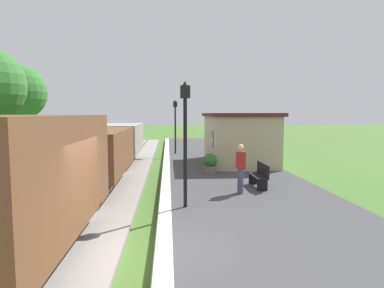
% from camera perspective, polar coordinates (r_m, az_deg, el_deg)
% --- Properties ---
extents(ground_plane, '(160.00, 160.00, 0.00)m').
position_cam_1_polar(ground_plane, '(7.30, -8.15, -19.19)').
color(ground_plane, '#47702D').
extents(platform_slab, '(6.00, 60.00, 0.25)m').
position_cam_1_polar(platform_slab, '(7.72, 17.46, -16.98)').
color(platform_slab, '#424244').
rests_on(platform_slab, ground).
extents(platform_edge_stripe, '(0.36, 60.00, 0.01)m').
position_cam_1_polar(platform_edge_stripe, '(7.18, -4.84, -17.37)').
color(platform_edge_stripe, silver).
rests_on(platform_edge_stripe, platform_slab).
extents(track_ballast, '(3.80, 60.00, 0.12)m').
position_cam_1_polar(track_ballast, '(7.81, -26.90, -17.54)').
color(track_ballast, gray).
rests_on(track_ballast, ground).
extents(rail_near, '(0.07, 60.00, 0.14)m').
position_cam_1_polar(rail_near, '(7.53, -21.65, -17.16)').
color(rail_near, slate).
rests_on(rail_near, track_ballast).
extents(freight_train, '(2.50, 19.40, 2.72)m').
position_cam_1_polar(freight_train, '(12.81, -17.20, -1.72)').
color(freight_train, brown).
rests_on(freight_train, rail_near).
extents(station_hut, '(3.50, 5.80, 2.78)m').
position_cam_1_polar(station_hut, '(18.63, 7.96, 1.04)').
color(station_hut, tan).
rests_on(station_hut, platform_slab).
extents(bench_near_hut, '(0.42, 1.50, 0.91)m').
position_cam_1_polar(bench_near_hut, '(12.73, 11.55, -5.21)').
color(bench_near_hut, black).
rests_on(bench_near_hut, platform_slab).
extents(bench_down_platform, '(0.42, 1.50, 0.91)m').
position_cam_1_polar(bench_down_platform, '(23.16, 4.37, -0.41)').
color(bench_down_platform, black).
rests_on(bench_down_platform, platform_slab).
extents(person_waiting, '(0.28, 0.40, 1.71)m').
position_cam_1_polar(person_waiting, '(11.59, 8.34, -3.87)').
color(person_waiting, '#474C66').
rests_on(person_waiting, platform_slab).
extents(potted_planter, '(0.64, 0.64, 0.92)m').
position_cam_1_polar(potted_planter, '(15.43, 3.14, -3.27)').
color(potted_planter, slate).
rests_on(potted_planter, platform_slab).
extents(lamp_post_near, '(0.28, 0.28, 3.70)m').
position_cam_1_polar(lamp_post_near, '(9.64, -1.18, 4.01)').
color(lamp_post_near, black).
rests_on(lamp_post_near, platform_slab).
extents(lamp_post_far, '(0.28, 0.28, 3.70)m').
position_cam_1_polar(lamp_post_far, '(22.78, -2.90, 4.75)').
color(lamp_post_far, black).
rests_on(lamp_post_far, platform_slab).
extents(tree_field_left, '(3.36, 3.36, 5.96)m').
position_cam_1_polar(tree_field_left, '(22.82, -27.72, 7.83)').
color(tree_field_left, '#4C3823').
rests_on(tree_field_left, ground).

